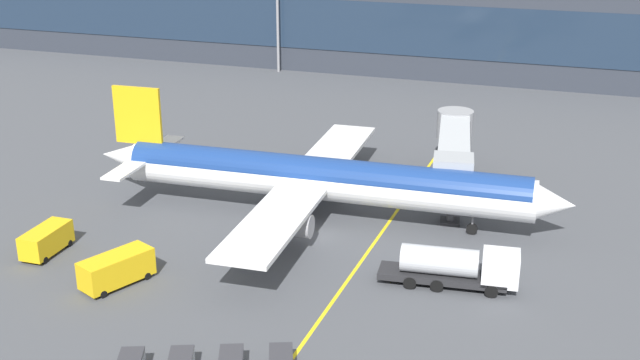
{
  "coord_description": "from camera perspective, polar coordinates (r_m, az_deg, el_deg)",
  "views": [
    {
      "loc": [
        21.51,
        -61.61,
        29.82
      ],
      "look_at": [
        -0.34,
        2.19,
        4.5
      ],
      "focal_mm": 44.75,
      "sensor_mm": 36.0,
      "label": 1
    }
  ],
  "objects": [
    {
      "name": "jet_bridge",
      "position": [
        81.35,
        9.57,
        2.42
      ],
      "size": [
        6.44,
        19.01,
        6.57
      ],
      "color": "#B2B7BC",
      "rests_on": "ground_plane"
    },
    {
      "name": "fuel_tanker",
      "position": [
        63.23,
        9.84,
        -6.11
      ],
      "size": [
        11.0,
        3.62,
        3.25
      ],
      "color": "#232326",
      "rests_on": "ground_plane"
    },
    {
      "name": "ground_plane",
      "position": [
        71.74,
        -0.31,
        -3.98
      ],
      "size": [
        700.0,
        700.0,
        0.0
      ],
      "primitive_type": "plane",
      "color": "#47494F"
    },
    {
      "name": "lavatory_truck",
      "position": [
        64.73,
        -14.43,
        -6.15
      ],
      "size": [
        4.43,
        6.24,
        2.5
      ],
      "color": "yellow",
      "rests_on": "ground_plane"
    },
    {
      "name": "main_airliner",
      "position": [
        74.2,
        0.03,
        0.11
      ],
      "size": [
        45.78,
        36.44,
        11.32
      ],
      "color": "white",
      "rests_on": "ground_plane"
    },
    {
      "name": "apron_lead_in_line",
      "position": [
        72.06,
        4.31,
        -3.92
      ],
      "size": [
        1.94,
        79.99,
        0.01
      ],
      "primitive_type": "cube",
      "rotation": [
        0.0,
        0.0,
        -0.02
      ],
      "color": "yellow",
      "rests_on": "ground_plane"
    },
    {
      "name": "terminal_building",
      "position": [
        137.96,
        7.95,
        11.19
      ],
      "size": [
        187.07,
        21.67,
        15.52
      ],
      "color": "#2D333D",
      "rests_on": "ground_plane"
    },
    {
      "name": "crew_van",
      "position": [
        71.79,
        -18.94,
        -4.0
      ],
      "size": [
        2.22,
        5.04,
        2.3
      ],
      "color": "yellow",
      "rests_on": "ground_plane"
    }
  ]
}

